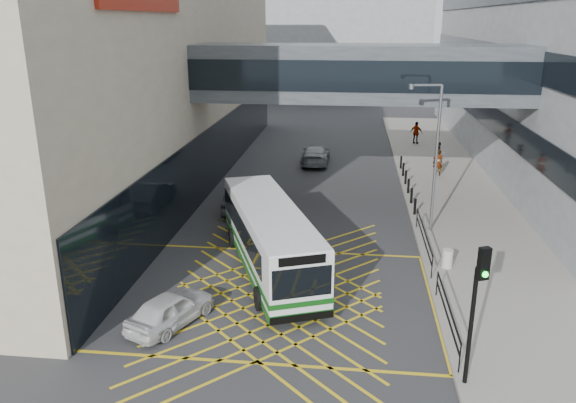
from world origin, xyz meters
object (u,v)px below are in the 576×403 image
(pedestrian_b, at_px, (439,153))
(pedestrian_c, at_px, (416,133))
(car_silver, at_px, (316,154))
(street_lamp, at_px, (433,150))
(litter_bin, at_px, (447,258))
(bus, at_px, (269,236))
(car_white, at_px, (171,309))
(car_dark, at_px, (243,198))
(traffic_light, at_px, (477,297))
(pedestrian_a, at_px, (438,162))

(pedestrian_b, bearing_deg, pedestrian_c, 81.90)
(pedestrian_c, bearing_deg, car_silver, 66.01)
(street_lamp, relative_size, litter_bin, 9.07)
(car_silver, bearing_deg, bus, 88.84)
(car_white, xyz_separation_m, car_dark, (0.16, 12.59, 0.12))
(car_dark, height_order, litter_bin, car_dark)
(bus, height_order, car_white, bus)
(bus, height_order, litter_bin, bus)
(car_white, distance_m, litter_bin, 11.81)
(traffic_light, distance_m, street_lamp, 12.82)
(pedestrian_b, bearing_deg, bus, -132.54)
(pedestrian_c, bearing_deg, car_white, 93.56)
(traffic_light, distance_m, litter_bin, 8.65)
(car_silver, height_order, pedestrian_c, pedestrian_c)
(car_white, distance_m, car_silver, 24.14)
(car_dark, distance_m, litter_bin, 12.30)
(street_lamp, bearing_deg, pedestrian_c, 77.00)
(traffic_light, relative_size, litter_bin, 5.44)
(car_dark, distance_m, street_lamp, 10.78)
(car_dark, relative_size, car_silver, 0.97)
(litter_bin, relative_size, pedestrian_b, 0.50)
(pedestrian_a, height_order, pedestrian_c, pedestrian_c)
(traffic_light, height_order, street_lamp, street_lamp)
(pedestrian_a, height_order, pedestrian_b, pedestrian_a)
(traffic_light, xyz_separation_m, pedestrian_c, (1.85, 33.77, -1.90))
(car_dark, distance_m, pedestrian_b, 16.94)
(street_lamp, distance_m, pedestrian_b, 14.62)
(car_dark, bearing_deg, car_white, 89.47)
(bus, distance_m, traffic_light, 10.37)
(car_dark, height_order, car_silver, car_silver)
(car_white, bearing_deg, pedestrian_b, -93.06)
(bus, distance_m, litter_bin, 7.68)
(pedestrian_a, bearing_deg, street_lamp, 79.32)
(traffic_light, distance_m, pedestrian_b, 27.00)
(litter_bin, bearing_deg, car_white, -151.12)
(car_dark, xyz_separation_m, litter_bin, (10.19, -6.88, -0.17))
(bus, height_order, car_silver, bus)
(bus, height_order, pedestrian_c, bus)
(car_dark, relative_size, pedestrian_c, 2.50)
(traffic_light, xyz_separation_m, street_lamp, (0.35, 12.75, 1.30))
(car_white, distance_m, car_dark, 12.59)
(traffic_light, height_order, pedestrian_a, traffic_light)
(street_lamp, height_order, litter_bin, street_lamp)
(bus, distance_m, pedestrian_c, 27.64)
(pedestrian_a, distance_m, pedestrian_b, 3.33)
(bus, relative_size, pedestrian_b, 6.47)
(bus, height_order, pedestrian_a, bus)
(car_silver, distance_m, pedestrian_b, 9.03)
(traffic_light, bearing_deg, street_lamp, 65.15)
(traffic_light, relative_size, pedestrian_b, 2.73)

